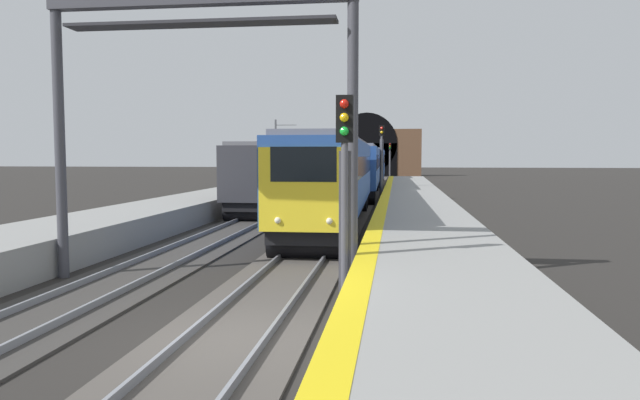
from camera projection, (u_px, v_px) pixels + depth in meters
ground_plane at (229, 342)px, 10.57m from camera, size 320.00×320.00×0.00m
platform_right at (452, 321)px, 10.02m from camera, size 112.00×3.73×1.06m
platform_right_edge_strip at (357, 287)px, 10.19m from camera, size 112.00×0.50×0.01m
track_main_line at (229, 339)px, 10.57m from camera, size 160.00×2.85×0.21m
track_adjacent_line at (12, 330)px, 11.11m from camera, size 160.00×2.94×0.21m
train_main_approaching at (361, 167)px, 48.22m from camera, size 61.73×3.23×4.14m
train_adjacent_platform at (321, 166)px, 55.77m from camera, size 55.44×3.19×4.92m
railway_signal_near at (345, 177)px, 13.26m from camera, size 0.39×0.38×4.66m
railway_signal_mid at (382, 157)px, 43.26m from camera, size 0.39×0.38×5.53m
railway_signal_far at (390, 157)px, 89.22m from camera, size 0.39×0.38×5.28m
overhead_signal_gantry at (200, 68)px, 15.20m from camera, size 0.70×8.17×7.50m
tunnel_portal at (367, 152)px, 97.68m from camera, size 2.79×17.75×10.33m
catenary_mast_near at (276, 152)px, 64.95m from camera, size 0.22×2.46×7.28m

